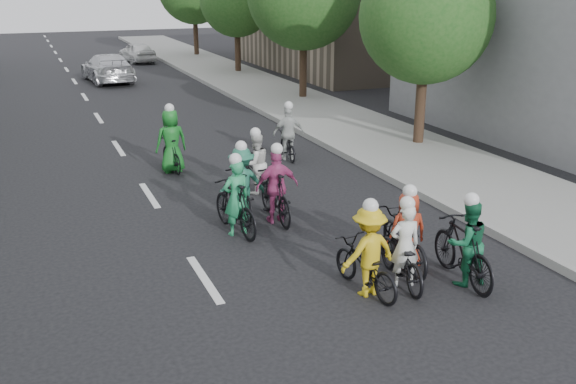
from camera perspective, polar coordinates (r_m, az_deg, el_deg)
ground at (r=11.51m, az=-7.44°, el=-7.68°), size 120.00×120.00×0.00m
sidewalk_right at (r=23.18m, az=5.14°, el=5.97°), size 4.00×80.00×0.15m
curb_right at (r=22.36m, az=0.69°, el=5.62°), size 0.18×80.00×0.18m
tree_r_0 at (r=20.17m, az=12.18°, el=14.97°), size 4.00×4.00×5.97m
tree_r_2 at (r=36.46m, az=-4.61°, el=16.66°), size 4.00×4.00×5.97m
cyclist_0 at (r=11.22m, az=10.07°, el=-5.49°), size 0.90×1.87×1.62m
cyclist_1 at (r=11.46m, az=15.43°, el=-4.78°), size 0.79×1.96×1.67m
cyclist_2 at (r=10.77m, az=7.01°, el=-5.93°), size 1.07×1.75×1.70m
cyclist_3 at (r=13.84m, az=-1.08°, el=-0.01°), size 0.96×1.91×1.77m
cyclist_4 at (r=11.87m, az=10.34°, el=-3.96°), size 0.98×2.03×1.60m
cyclist_5 at (r=13.23m, az=-4.69°, el=-1.10°), size 0.78×1.92×1.74m
cyclist_6 at (r=15.80m, az=-2.93°, el=2.01°), size 0.90×1.76×1.65m
cyclist_7 at (r=14.15m, az=-4.17°, el=0.41°), size 1.06×1.78×1.74m
cyclist_8 at (r=18.76m, az=-0.01°, el=4.71°), size 0.96×1.59×1.72m
cyclist_9 at (r=17.78m, az=-10.34°, el=4.01°), size 0.89×1.60×1.89m
follow_car_lead at (r=34.72m, az=-15.75°, el=10.58°), size 2.42×5.09×1.43m
follow_car_trail at (r=42.78m, az=-13.28°, el=12.02°), size 2.04×3.91×1.27m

